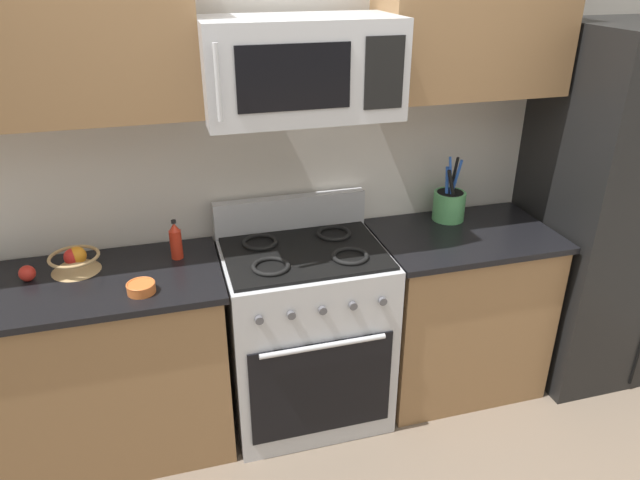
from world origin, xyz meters
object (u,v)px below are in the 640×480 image
object	(u,v)px
refrigerator	(621,209)
utensil_crock	(449,204)
fruit_basket	(75,261)
range_oven	(305,332)
bottle_hot_sauce	(176,241)
prep_bowl	(141,287)
microwave	(300,68)
apple_loose	(27,273)

from	to	relation	value
refrigerator	utensil_crock	bearing A→B (deg)	167.87
utensil_crock	fruit_basket	xyz separation A→B (m)	(-1.83, -0.07, -0.04)
range_oven	fruit_basket	size ratio (longest dim) A/B	5.03
refrigerator	bottle_hot_sauce	size ratio (longest dim) A/B	10.07
refrigerator	prep_bowl	world-z (taller)	refrigerator
microwave	apple_loose	world-z (taller)	microwave
refrigerator	range_oven	bearing A→B (deg)	179.43
bottle_hot_sauce	utensil_crock	bearing A→B (deg)	2.65
range_oven	refrigerator	size ratio (longest dim) A/B	0.58
microwave	apple_loose	bearing A→B (deg)	177.81
refrigerator	fruit_basket	world-z (taller)	refrigerator
apple_loose	fruit_basket	bearing A→B (deg)	12.30
refrigerator	utensil_crock	distance (m)	0.94
range_oven	apple_loose	world-z (taller)	range_oven
refrigerator	fruit_basket	distance (m)	2.74
apple_loose	refrigerator	bearing A→B (deg)	-1.74
utensil_crock	prep_bowl	world-z (taller)	utensil_crock
bottle_hot_sauce	apple_loose	bearing A→B (deg)	-176.04
utensil_crock	apple_loose	world-z (taller)	utensil_crock
range_oven	microwave	world-z (taller)	microwave
refrigerator	microwave	xyz separation A→B (m)	(-1.74, 0.04, 0.80)
utensil_crock	microwave	bearing A→B (deg)	-169.48
fruit_basket	utensil_crock	bearing A→B (deg)	2.08
prep_bowl	fruit_basket	bearing A→B (deg)	134.85
refrigerator	bottle_hot_sauce	xyz separation A→B (m)	(-2.31, 0.13, 0.05)
refrigerator	apple_loose	size ratio (longest dim) A/B	27.32
microwave	fruit_basket	xyz separation A→B (m)	(-1.00, 0.09, -0.79)
fruit_basket	prep_bowl	bearing A→B (deg)	-45.15
refrigerator	prep_bowl	distance (m)	2.47
microwave	fruit_basket	world-z (taller)	microwave
microwave	prep_bowl	world-z (taller)	microwave
microwave	utensil_crock	size ratio (longest dim) A/B	2.32
bottle_hot_sauce	fruit_basket	bearing A→B (deg)	-179.74
refrigerator	bottle_hot_sauce	bearing A→B (deg)	176.72
utensil_crock	bottle_hot_sauce	xyz separation A→B (m)	(-1.39, -0.06, 0.00)
bottle_hot_sauce	prep_bowl	xyz separation A→B (m)	(-0.16, -0.28, -0.06)
fruit_basket	apple_loose	bearing A→B (deg)	-167.70
utensil_crock	fruit_basket	size ratio (longest dim) A/B	1.59
fruit_basket	bottle_hot_sauce	world-z (taller)	bottle_hot_sauce
apple_loose	prep_bowl	size ratio (longest dim) A/B	0.59
fruit_basket	apple_loose	world-z (taller)	fruit_basket
range_oven	fruit_basket	bearing A→B (deg)	173.57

